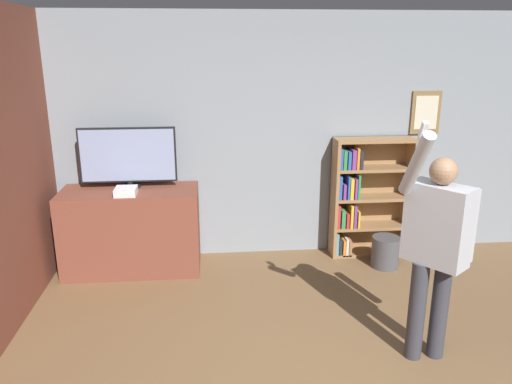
# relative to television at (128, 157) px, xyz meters

# --- Properties ---
(wall_back) EXTENTS (6.93, 0.09, 2.70)m
(wall_back) POSITION_rel_television_xyz_m (1.64, 0.25, 0.13)
(wall_back) COLOR gray
(wall_back) RESTS_ON ground_plane
(tv_ledge) EXTENTS (1.43, 0.62, 0.89)m
(tv_ledge) POSITION_rel_television_xyz_m (0.00, -0.11, -0.78)
(tv_ledge) COLOR brown
(tv_ledge) RESTS_ON ground_plane
(television) EXTENTS (1.00, 0.22, 0.64)m
(television) POSITION_rel_television_xyz_m (0.00, 0.00, 0.00)
(television) COLOR black
(television) RESTS_ON tv_ledge
(game_console) EXTENTS (0.21, 0.22, 0.08)m
(game_console) POSITION_rel_television_xyz_m (-0.00, -0.28, -0.29)
(game_console) COLOR white
(game_console) RESTS_ON tv_ledge
(bookshelf) EXTENTS (0.89, 0.28, 1.36)m
(bookshelf) POSITION_rel_television_xyz_m (2.57, 0.07, -0.54)
(bookshelf) COLOR #997047
(bookshelf) RESTS_ON ground_plane
(person) EXTENTS (0.59, 0.55, 1.89)m
(person) POSITION_rel_television_xyz_m (2.49, -1.94, -0.26)
(person) COLOR #383842
(person) RESTS_ON ground_plane
(waste_bin) EXTENTS (0.30, 0.30, 0.34)m
(waste_bin) POSITION_rel_television_xyz_m (2.74, -0.31, -1.05)
(waste_bin) COLOR #4C4C51
(waste_bin) RESTS_ON ground_plane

